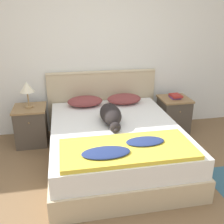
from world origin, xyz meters
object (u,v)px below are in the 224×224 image
(book_stack, at_px, (175,96))
(pillow_right, at_px, (124,99))
(bed, at_px, (115,143))
(nightstand_left, at_px, (31,125))
(pillow_left, at_px, (85,101))
(table_lamp, at_px, (27,88))
(dog, at_px, (111,115))
(nightstand_right, at_px, (173,115))

(book_stack, bearing_deg, pillow_right, 174.92)
(bed, bearing_deg, nightstand_left, 147.32)
(pillow_left, relative_size, table_lamp, 1.41)
(pillow_right, relative_size, book_stack, 2.54)
(pillow_right, height_order, table_lamp, table_lamp)
(pillow_left, height_order, dog, dog)
(dog, height_order, book_stack, dog)
(nightstand_left, bearing_deg, bed, -32.68)
(dog, bearing_deg, table_lamp, 150.11)
(pillow_right, xyz_separation_m, table_lamp, (-1.40, -0.07, 0.27))
(nightstand_left, relative_size, pillow_left, 1.08)
(bed, xyz_separation_m, nightstand_left, (-1.10, 0.70, 0.03))
(nightstand_left, xyz_separation_m, pillow_right, (1.40, 0.07, 0.29))
(pillow_left, height_order, table_lamp, table_lamp)
(pillow_right, bearing_deg, pillow_left, 180.00)
(nightstand_right, relative_size, book_stack, 2.74)
(bed, relative_size, book_stack, 9.78)
(bed, distance_m, dog, 0.38)
(nightstand_right, height_order, book_stack, book_stack)
(book_stack, bearing_deg, nightstand_left, -179.97)
(nightstand_right, bearing_deg, table_lamp, 179.97)
(bed, bearing_deg, pillow_left, 111.04)
(pillow_left, xyz_separation_m, table_lamp, (-0.80, -0.07, 0.27))
(bed, distance_m, book_stack, 1.35)
(bed, bearing_deg, table_lamp, 147.28)
(pillow_left, height_order, pillow_right, same)
(bed, xyz_separation_m, pillow_left, (-0.30, 0.78, 0.33))
(nightstand_right, distance_m, book_stack, 0.31)
(nightstand_right, relative_size, dog, 0.75)
(nightstand_left, relative_size, book_stack, 2.74)
(bed, bearing_deg, book_stack, 32.60)
(nightstand_left, xyz_separation_m, book_stack, (2.20, 0.00, 0.31))
(nightstand_left, distance_m, table_lamp, 0.56)
(bed, height_order, pillow_right, pillow_right)
(pillow_left, bearing_deg, pillow_right, 0.00)
(nightstand_right, bearing_deg, dog, -151.73)
(bed, relative_size, pillow_right, 3.85)
(pillow_right, distance_m, table_lamp, 1.43)
(pillow_left, relative_size, book_stack, 2.54)
(pillow_right, distance_m, book_stack, 0.81)
(nightstand_left, xyz_separation_m, pillow_left, (0.80, 0.07, 0.29))
(pillow_left, bearing_deg, book_stack, -2.92)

